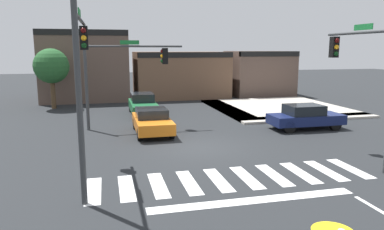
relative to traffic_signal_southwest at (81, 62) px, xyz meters
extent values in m
plane|color=#232628|center=(5.18, 3.51, -4.26)|extent=(120.00, 120.00, 0.00)
cube|color=silver|center=(0.23, -0.99, -4.25)|extent=(0.51, 2.46, 0.01)
cube|color=silver|center=(1.33, -0.99, -4.25)|extent=(0.51, 2.46, 0.01)
cube|color=silver|center=(2.43, -0.99, -4.25)|extent=(0.51, 2.46, 0.01)
cube|color=silver|center=(3.53, -0.99, -4.25)|extent=(0.51, 2.46, 0.01)
cube|color=silver|center=(4.63, -0.99, -4.25)|extent=(0.51, 2.46, 0.01)
cube|color=silver|center=(5.73, -0.99, -4.25)|extent=(0.51, 2.46, 0.01)
cube|color=silver|center=(6.83, -0.99, -4.25)|extent=(0.51, 2.46, 0.01)
cube|color=silver|center=(7.93, -0.99, -4.25)|extent=(0.51, 2.46, 0.01)
cube|color=silver|center=(9.03, -0.99, -4.25)|extent=(0.51, 2.46, 0.01)
cube|color=silver|center=(10.13, -0.99, -4.25)|extent=(0.51, 2.46, 0.01)
cube|color=white|center=(5.18, -2.99, -4.25)|extent=(6.80, 0.50, 0.01)
cylinder|color=white|center=(6.65, -5.31, -4.25)|extent=(0.18, 0.18, 0.00)
cube|color=#B2AA9E|center=(14.18, 8.71, -4.18)|extent=(10.00, 1.60, 0.15)
cube|color=#B2AA9E|center=(9.98, 13.51, -4.18)|extent=(1.60, 10.00, 0.15)
cube|color=#B2AA9E|center=(14.18, 13.51, -4.18)|extent=(10.00, 10.00, 0.15)
cube|color=brown|center=(-0.97, 22.74, -1.07)|extent=(7.71, 6.45, 6.36)
cube|color=black|center=(-0.97, 19.71, 1.86)|extent=(7.71, 0.50, 0.50)
cube|color=brown|center=(8.08, 22.75, -2.03)|extent=(8.89, 6.48, 4.44)
cube|color=black|center=(8.08, 19.71, -0.06)|extent=(8.89, 0.50, 0.50)
cube|color=brown|center=(16.36, 22.13, -2.00)|extent=(6.12, 5.24, 4.51)
cube|color=black|center=(16.36, 19.71, 0.00)|extent=(6.12, 0.50, 0.50)
cylinder|color=#383A3D|center=(0.00, -1.99, -1.21)|extent=(0.18, 0.18, 6.08)
cylinder|color=#383A3D|center=(0.00, 0.70, 1.45)|extent=(0.12, 5.38, 0.12)
cube|color=black|center=(0.00, 2.62, 0.88)|extent=(0.32, 0.32, 0.95)
sphere|color=#470A0A|center=(0.00, 2.45, 1.17)|extent=(0.22, 0.22, 0.22)
sphere|color=orange|center=(0.00, 2.45, 0.88)|extent=(0.22, 0.22, 0.22)
sphere|color=#0C3814|center=(0.00, 2.45, 0.58)|extent=(0.22, 0.22, 0.22)
cube|color=#197233|center=(0.00, 0.43, 1.67)|extent=(0.03, 1.10, 0.24)
cylinder|color=#383A3D|center=(-0.30, 8.71, -1.53)|extent=(0.18, 0.18, 5.45)
cylinder|color=#383A3D|center=(2.52, 8.71, 0.61)|extent=(5.64, 0.12, 0.12)
cube|color=black|center=(4.31, 8.71, 0.03)|extent=(0.32, 0.32, 0.95)
sphere|color=#470A0A|center=(4.14, 8.71, 0.33)|extent=(0.22, 0.22, 0.22)
sphere|color=orange|center=(4.14, 8.71, 0.03)|extent=(0.22, 0.22, 0.22)
sphere|color=#0C3814|center=(4.14, 8.71, -0.26)|extent=(0.22, 0.22, 0.22)
cube|color=#197233|center=(2.24, 8.71, 0.83)|extent=(1.10, 0.03, 0.24)
cylinder|color=#383A3D|center=(11.08, 0.32, 1.10)|extent=(0.12, 4.19, 0.12)
cube|color=black|center=(11.08, 1.96, 0.53)|extent=(0.32, 0.32, 0.95)
sphere|color=#470A0A|center=(11.08, 1.79, 0.82)|extent=(0.22, 0.22, 0.22)
sphere|color=orange|center=(11.08, 1.79, 0.53)|extent=(0.22, 0.22, 0.22)
sphere|color=#0C3814|center=(11.08, 1.79, 0.23)|extent=(0.22, 0.22, 0.22)
cube|color=#197233|center=(11.08, 0.11, 1.32)|extent=(0.03, 1.10, 0.24)
cube|color=#141E4C|center=(12.28, 5.97, -3.65)|extent=(4.35, 1.79, 0.56)
cube|color=black|center=(12.13, 5.97, -3.08)|extent=(2.09, 1.58, 0.58)
cylinder|color=black|center=(13.76, 6.76, -3.90)|extent=(0.71, 0.22, 0.71)
cylinder|color=black|center=(13.76, 5.18, -3.90)|extent=(0.71, 0.22, 0.71)
cylinder|color=black|center=(10.80, 6.76, -3.90)|extent=(0.71, 0.22, 0.71)
cylinder|color=black|center=(10.80, 5.18, -3.90)|extent=(0.71, 0.22, 0.71)
cube|color=#1E6638|center=(3.36, 13.00, -3.64)|extent=(1.80, 4.66, 0.62)
cube|color=black|center=(3.36, 13.49, -3.03)|extent=(1.59, 2.01, 0.59)
cylinder|color=black|center=(4.15, 11.42, -3.91)|extent=(0.22, 0.69, 0.69)
cylinder|color=black|center=(2.57, 11.42, -3.91)|extent=(0.22, 0.69, 0.69)
cylinder|color=black|center=(4.15, 14.59, -3.91)|extent=(0.22, 0.69, 0.69)
cylinder|color=black|center=(2.57, 14.59, -3.91)|extent=(0.22, 0.69, 0.69)
cube|color=orange|center=(3.24, 6.94, -3.66)|extent=(1.93, 4.26, 0.60)
cube|color=black|center=(3.24, 7.16, -3.11)|extent=(1.69, 1.87, 0.50)
cylinder|color=black|center=(4.09, 5.49, -3.93)|extent=(0.22, 0.65, 0.65)
cylinder|color=black|center=(2.39, 5.49, -3.93)|extent=(0.22, 0.65, 0.65)
cylinder|color=black|center=(4.09, 8.38, -3.93)|extent=(0.22, 0.65, 0.65)
cylinder|color=black|center=(2.39, 8.38, -3.93)|extent=(0.22, 0.65, 0.65)
cylinder|color=#4C3823|center=(-3.32, 17.51, -2.86)|extent=(0.36, 0.36, 2.80)
sphere|color=#235628|center=(-3.32, 17.51, -0.86)|extent=(2.75, 2.75, 2.75)
camera|label=1|loc=(0.77, -12.92, 0.42)|focal=33.76mm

